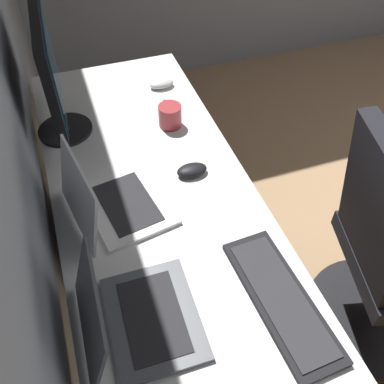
% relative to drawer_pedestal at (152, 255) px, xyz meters
% --- Properties ---
extents(desk, '(2.15, 0.64, 0.73)m').
position_rel_drawer_pedestal_xyz_m(desk, '(-0.26, -0.03, 0.31)').
color(desk, white).
rests_on(desk, ground).
extents(drawer_pedestal, '(0.40, 0.51, 0.69)m').
position_rel_drawer_pedestal_xyz_m(drawer_pedestal, '(0.00, 0.00, 0.00)').
color(drawer_pedestal, white).
rests_on(drawer_pedestal, ground).
extents(monitor_primary, '(0.48, 0.20, 0.44)m').
position_rel_drawer_pedestal_xyz_m(monitor_primary, '(0.39, 0.20, 0.63)').
color(monitor_primary, black).
rests_on(monitor_primary, desk).
extents(laptop_leftmost, '(0.30, 0.29, 0.22)m').
position_rel_drawer_pedestal_xyz_m(laptop_leftmost, '(-0.45, 0.15, 0.43)').
color(laptop_leftmost, '#595B60').
rests_on(laptop_leftmost, desk).
extents(laptop_left, '(0.34, 0.33, 0.23)m').
position_rel_drawer_pedestal_xyz_m(laptop_left, '(-0.07, 0.12, 0.44)').
color(laptop_left, white).
rests_on(laptop_left, desk).
extents(keyboard_main, '(0.43, 0.16, 0.02)m').
position_rel_drawer_pedestal_xyz_m(keyboard_main, '(-0.51, -0.23, 0.39)').
color(keyboard_main, black).
rests_on(keyboard_main, desk).
extents(mouse_main, '(0.06, 0.10, 0.03)m').
position_rel_drawer_pedestal_xyz_m(mouse_main, '(0.01, -0.17, 0.40)').
color(mouse_main, black).
rests_on(mouse_main, desk).
extents(mouse_spare, '(0.06, 0.10, 0.03)m').
position_rel_drawer_pedestal_xyz_m(mouse_spare, '(0.55, -0.22, 0.40)').
color(mouse_spare, silver).
rests_on(mouse_spare, desk).
extents(coffee_mug, '(0.13, 0.09, 0.09)m').
position_rel_drawer_pedestal_xyz_m(coffee_mug, '(0.30, -0.18, 0.43)').
color(coffee_mug, '#A53338').
rests_on(coffee_mug, desk).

